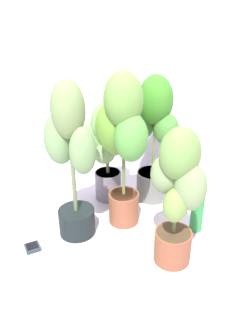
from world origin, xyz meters
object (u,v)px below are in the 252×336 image
(potted_plant_center, at_px, (122,137))
(potted_plant_front_right, at_px, (177,192))
(hygrometer_box, at_px, (32,247))
(nutrient_bottle, at_px, (197,212))
(potted_plant_front_left, at_px, (70,155))
(potted_plant_back_center, at_px, (154,131))
(potted_plant_back_left, at_px, (106,144))

(potted_plant_center, height_order, potted_plant_front_right, potted_plant_center)
(potted_plant_center, relative_size, hygrometer_box, 8.57)
(potted_plant_center, height_order, nutrient_bottle, potted_plant_center)
(potted_plant_center, xyz_separation_m, potted_plant_front_left, (-0.21, -0.23, -0.06))
(potted_plant_front_left, height_order, potted_plant_back_center, potted_plant_front_left)
(potted_plant_front_left, distance_m, nutrient_bottle, 0.84)
(hygrometer_box, xyz_separation_m, nutrient_bottle, (0.82, 0.57, 0.12))
(potted_plant_back_center, xyz_separation_m, potted_plant_front_right, (0.33, -0.58, -0.07))
(potted_plant_back_center, distance_m, hygrometer_box, 1.05)
(potted_plant_center, relative_size, potted_plant_back_left, 1.36)
(potted_plant_front_right, height_order, nutrient_bottle, potted_plant_front_right)
(hygrometer_box, bearing_deg, potted_plant_back_left, 118.03)
(nutrient_bottle, bearing_deg, potted_plant_front_left, -154.39)
(potted_plant_center, relative_size, potted_plant_front_left, 1.02)
(hygrometer_box, bearing_deg, potted_plant_back_center, 101.53)
(nutrient_bottle, bearing_deg, potted_plant_front_right, -99.63)
(nutrient_bottle, bearing_deg, potted_plant_center, -168.15)
(potted_plant_back_left, height_order, nutrient_bottle, potted_plant_back_left)
(potted_plant_center, relative_size, nutrient_bottle, 3.59)
(potted_plant_back_left, height_order, potted_plant_back_center, potted_plant_back_center)
(potted_plant_back_center, relative_size, hygrometer_box, 7.83)
(potted_plant_center, bearing_deg, potted_plant_front_left, -133.24)
(potted_plant_front_right, bearing_deg, potted_plant_back_center, 119.77)
(nutrient_bottle, bearing_deg, potted_plant_back_left, 170.07)
(potted_plant_center, distance_m, nutrient_bottle, 0.66)
(potted_plant_front_right, distance_m, nutrient_bottle, 0.45)
(potted_plant_back_left, bearing_deg, potted_plant_back_center, 24.26)
(potted_plant_center, distance_m, hygrometer_box, 0.83)
(potted_plant_back_left, height_order, potted_plant_front_right, potted_plant_front_right)
(potted_plant_front_right, bearing_deg, potted_plant_back_left, 144.72)
(potted_plant_back_center, bearing_deg, potted_plant_front_left, -116.56)
(potted_plant_back_center, bearing_deg, potted_plant_front_right, -60.23)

